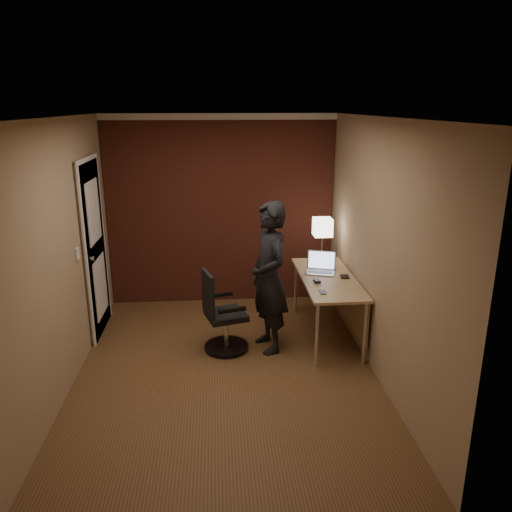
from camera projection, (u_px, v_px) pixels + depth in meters
name	position (u px, v px, depth m)	size (l,w,h in m)	color
room	(199.00, 209.00, 6.14)	(4.00, 4.00, 4.00)	brown
desk	(334.00, 288.00, 5.69)	(0.60, 1.50, 0.73)	tan
desk_lamp	(323.00, 228.00, 6.16)	(0.22, 0.22, 0.54)	silver
laptop	(321.00, 266.00, 5.82)	(0.39, 0.34, 0.23)	silver
mouse	(317.00, 281.00, 5.48)	(0.06, 0.10, 0.03)	black
phone	(323.00, 292.00, 5.19)	(0.06, 0.12, 0.01)	black
wallet	(345.00, 277.00, 5.63)	(0.09, 0.11, 0.02)	black
office_chair	(221.00, 317.00, 5.41)	(0.51, 0.56, 0.90)	black
person	(269.00, 278.00, 5.34)	(0.60, 0.40, 1.65)	black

